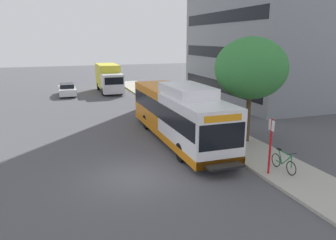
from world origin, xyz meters
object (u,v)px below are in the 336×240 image
(bus_stop_sign_pole, at_px, (271,142))
(parked_car_far_lane, at_px, (67,90))
(bicycle_parked, at_px, (284,162))
(street_tree_near_stop, at_px, (251,68))
(transit_bus, at_px, (178,114))
(box_truck_background, at_px, (109,78))

(bus_stop_sign_pole, distance_m, parked_car_far_lane, 27.61)
(parked_car_far_lane, bearing_deg, bicycle_parked, -71.88)
(street_tree_near_stop, xyz_separation_m, parked_car_far_lane, (-9.59, 21.80, -3.88))
(transit_bus, xyz_separation_m, parked_car_far_lane, (-5.81, 19.88, -1.04))
(bus_stop_sign_pole, distance_m, street_tree_near_stop, 5.77)
(bicycle_parked, bearing_deg, box_truck_background, 97.86)
(transit_bus, xyz_separation_m, bicycle_parked, (2.84, -6.54, -1.14))
(bus_stop_sign_pole, bearing_deg, street_tree_near_stop, 69.04)
(transit_bus, height_order, parked_car_far_lane, transit_bus)
(street_tree_near_stop, xyz_separation_m, box_truck_background, (-4.71, 22.72, -2.80))
(bicycle_parked, height_order, box_truck_background, box_truck_background)
(bicycle_parked, bearing_deg, street_tree_near_stop, 78.55)
(transit_bus, bearing_deg, street_tree_near_stop, -26.93)
(bicycle_parked, bearing_deg, parked_car_far_lane, 108.12)
(transit_bus, distance_m, bicycle_parked, 7.22)
(bicycle_parked, xyz_separation_m, box_truck_background, (-3.77, 27.35, 1.18))
(transit_bus, relative_size, parked_car_far_lane, 2.72)
(bicycle_parked, distance_m, parked_car_far_lane, 27.81)
(bus_stop_sign_pole, relative_size, box_truck_background, 0.37)
(bus_stop_sign_pole, bearing_deg, transit_bus, 106.82)
(box_truck_background, bearing_deg, street_tree_near_stop, -78.29)
(bus_stop_sign_pole, height_order, parked_car_far_lane, bus_stop_sign_pole)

